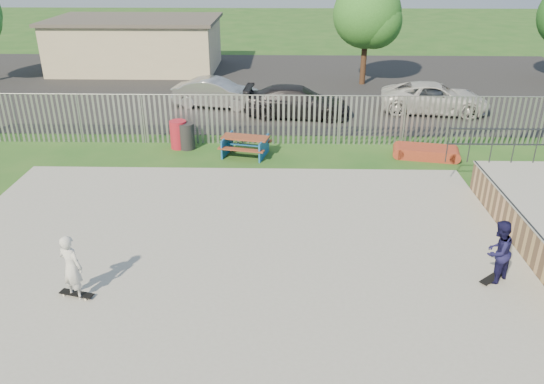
{
  "coord_description": "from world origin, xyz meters",
  "views": [
    {
      "loc": [
        1.44,
        -11.31,
        7.32
      ],
      "look_at": [
        1.12,
        2.0,
        1.1
      ],
      "focal_mm": 35.0,
      "sensor_mm": 36.0,
      "label": 1
    }
  ],
  "objects_px": {
    "picnic_table": "(245,146)",
    "trash_bin_grey": "(187,136)",
    "car_silver": "(216,93)",
    "skater_navy": "(498,252)",
    "car_dark": "(297,102)",
    "trash_bin_red": "(179,134)",
    "skater_white": "(71,267)",
    "car_white": "(435,98)",
    "funbox": "(426,152)",
    "tree_mid": "(367,14)"
  },
  "relations": [
    {
      "from": "trash_bin_grey",
      "to": "trash_bin_red",
      "type": "bearing_deg",
      "value": 164.7
    },
    {
      "from": "car_silver",
      "to": "skater_navy",
      "type": "height_order",
      "value": "skater_navy"
    },
    {
      "from": "trash_bin_red",
      "to": "skater_white",
      "type": "height_order",
      "value": "skater_white"
    },
    {
      "from": "picnic_table",
      "to": "trash_bin_grey",
      "type": "bearing_deg",
      "value": 177.12
    },
    {
      "from": "picnic_table",
      "to": "skater_white",
      "type": "bearing_deg",
      "value": -96.14
    },
    {
      "from": "funbox",
      "to": "tree_mid",
      "type": "xyz_separation_m",
      "value": [
        -0.89,
        11.66,
        3.67
      ]
    },
    {
      "from": "trash_bin_red",
      "to": "trash_bin_grey",
      "type": "height_order",
      "value": "trash_bin_red"
    },
    {
      "from": "trash_bin_grey",
      "to": "funbox",
      "type": "bearing_deg",
      "value": -4.58
    },
    {
      "from": "picnic_table",
      "to": "car_white",
      "type": "bearing_deg",
      "value": 46.9
    },
    {
      "from": "skater_navy",
      "to": "skater_white",
      "type": "relative_size",
      "value": 1.0
    },
    {
      "from": "car_dark",
      "to": "car_white",
      "type": "bearing_deg",
      "value": -78.03
    },
    {
      "from": "car_white",
      "to": "car_dark",
      "type": "bearing_deg",
      "value": 104.98
    },
    {
      "from": "tree_mid",
      "to": "skater_navy",
      "type": "distance_m",
      "value": 20.23
    },
    {
      "from": "funbox",
      "to": "skater_navy",
      "type": "height_order",
      "value": "skater_navy"
    },
    {
      "from": "trash_bin_grey",
      "to": "skater_navy",
      "type": "height_order",
      "value": "skater_navy"
    },
    {
      "from": "skater_navy",
      "to": "skater_white",
      "type": "xyz_separation_m",
      "value": [
        -9.58,
        -0.86,
        0.0
      ]
    },
    {
      "from": "skater_navy",
      "to": "funbox",
      "type": "bearing_deg",
      "value": -132.02
    },
    {
      "from": "car_dark",
      "to": "car_white",
      "type": "relative_size",
      "value": 0.97
    },
    {
      "from": "trash_bin_red",
      "to": "tree_mid",
      "type": "bearing_deg",
      "value": 51.41
    },
    {
      "from": "funbox",
      "to": "trash_bin_grey",
      "type": "bearing_deg",
      "value": -173.43
    },
    {
      "from": "trash_bin_red",
      "to": "funbox",
      "type": "bearing_deg",
      "value": -4.97
    },
    {
      "from": "skater_navy",
      "to": "trash_bin_red",
      "type": "bearing_deg",
      "value": -84.3
    },
    {
      "from": "trash_bin_grey",
      "to": "skater_white",
      "type": "distance_m",
      "value": 10.0
    },
    {
      "from": "funbox",
      "to": "tree_mid",
      "type": "height_order",
      "value": "tree_mid"
    },
    {
      "from": "funbox",
      "to": "car_white",
      "type": "xyz_separation_m",
      "value": [
        1.77,
        5.95,
        0.51
      ]
    },
    {
      "from": "picnic_table",
      "to": "car_white",
      "type": "height_order",
      "value": "car_white"
    },
    {
      "from": "skater_white",
      "to": "tree_mid",
      "type": "bearing_deg",
      "value": -88.87
    },
    {
      "from": "picnic_table",
      "to": "trash_bin_grey",
      "type": "relative_size",
      "value": 1.96
    },
    {
      "from": "trash_bin_red",
      "to": "skater_navy",
      "type": "distance_m",
      "value": 12.93
    },
    {
      "from": "funbox",
      "to": "car_white",
      "type": "distance_m",
      "value": 6.23
    },
    {
      "from": "picnic_table",
      "to": "tree_mid",
      "type": "relative_size",
      "value": 0.35
    },
    {
      "from": "car_silver",
      "to": "car_white",
      "type": "relative_size",
      "value": 0.84
    },
    {
      "from": "funbox",
      "to": "skater_white",
      "type": "height_order",
      "value": "skater_white"
    },
    {
      "from": "car_silver",
      "to": "tree_mid",
      "type": "relative_size",
      "value": 0.74
    },
    {
      "from": "picnic_table",
      "to": "tree_mid",
      "type": "distance_m",
      "value": 13.48
    },
    {
      "from": "tree_mid",
      "to": "car_silver",
      "type": "bearing_deg",
      "value": -147.37
    },
    {
      "from": "car_dark",
      "to": "trash_bin_red",
      "type": "bearing_deg",
      "value": 136.59
    },
    {
      "from": "trash_bin_red",
      "to": "trash_bin_grey",
      "type": "bearing_deg",
      "value": -15.3
    },
    {
      "from": "trash_bin_red",
      "to": "car_white",
      "type": "relative_size",
      "value": 0.22
    },
    {
      "from": "picnic_table",
      "to": "skater_navy",
      "type": "height_order",
      "value": "skater_navy"
    },
    {
      "from": "trash_bin_red",
      "to": "skater_navy",
      "type": "height_order",
      "value": "skater_navy"
    },
    {
      "from": "car_white",
      "to": "skater_navy",
      "type": "relative_size",
      "value": 3.24
    },
    {
      "from": "car_white",
      "to": "trash_bin_grey",
      "type": "bearing_deg",
      "value": 123.06
    },
    {
      "from": "car_silver",
      "to": "tree_mid",
      "type": "distance_m",
      "value": 9.83
    },
    {
      "from": "trash_bin_red",
      "to": "skater_white",
      "type": "distance_m",
      "value": 10.07
    },
    {
      "from": "picnic_table",
      "to": "tree_mid",
      "type": "xyz_separation_m",
      "value": [
        5.96,
        11.57,
        3.5
      ]
    },
    {
      "from": "funbox",
      "to": "skater_navy",
      "type": "distance_m",
      "value": 8.4
    },
    {
      "from": "trash_bin_grey",
      "to": "car_silver",
      "type": "bearing_deg",
      "value": 85.44
    },
    {
      "from": "picnic_table",
      "to": "skater_navy",
      "type": "relative_size",
      "value": 1.3
    },
    {
      "from": "picnic_table",
      "to": "tree_mid",
      "type": "bearing_deg",
      "value": 75.4
    }
  ]
}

